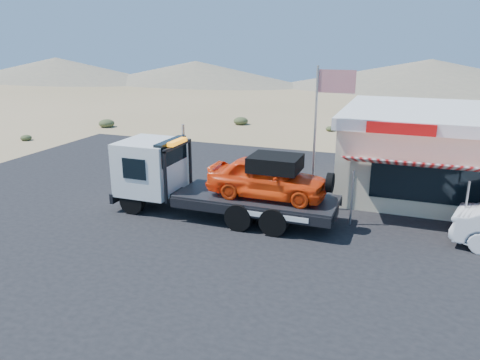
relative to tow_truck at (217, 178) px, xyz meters
The scene contains 7 objects.
ground 3.14m from the tow_truck, 117.26° to the right, with size 120.00×120.00×0.00m, color olive.
asphalt_lot 1.90m from the tow_truck, 38.58° to the left, with size 32.00×24.00×0.02m, color black.
tow_truck is the anchor object (origin of this frame).
jerky_store 11.38m from the tow_truck, 35.40° to the left, with size 10.40×9.97×3.90m.
flagpole 4.77m from the tow_truck, 29.73° to the left, with size 1.55×0.10×6.00m.
desert_scrub 17.37m from the tow_truck, 152.86° to the left, with size 27.19×30.02×0.69m.
distant_hills 53.89m from the tow_truck, 101.78° to the left, with size 126.00×48.00×4.20m.
Camera 1 is at (8.42, -14.23, 7.06)m, focal length 35.00 mm.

